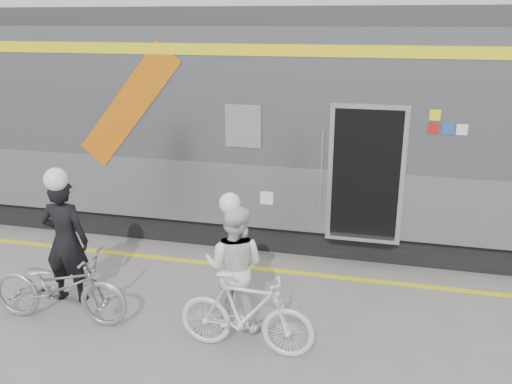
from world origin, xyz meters
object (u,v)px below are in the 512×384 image
(woman, at_px, (234,267))
(bicycle_right, at_px, (246,314))
(man, at_px, (66,241))
(bicycle_left, at_px, (59,286))

(woman, height_order, bicycle_right, woman)
(man, height_order, woman, man)
(woman, relative_size, bicycle_right, 0.99)
(bicycle_left, distance_m, bicycle_right, 2.61)
(bicycle_left, bearing_deg, man, 17.17)
(bicycle_left, relative_size, woman, 1.14)
(bicycle_left, xyz_separation_m, woman, (2.30, 0.47, 0.34))
(man, bearing_deg, bicycle_left, 107.17)
(man, distance_m, bicycle_right, 2.90)
(man, bearing_deg, woman, 175.34)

